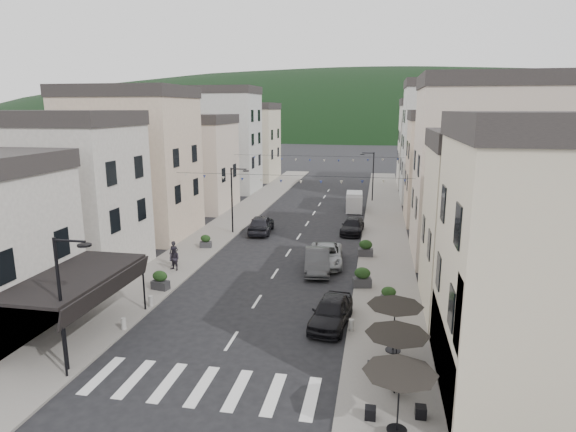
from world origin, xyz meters
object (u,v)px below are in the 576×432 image
parked_car_a (331,312)px  delivery_van (354,201)px  parked_car_c (326,255)px  parked_car_b (317,261)px  pedestrian_b (174,259)px  pedestrian_a (174,254)px  parked_car_d (352,226)px  parked_car_e (261,224)px

parked_car_a → delivery_van: delivery_van is taller
parked_car_c → parked_car_b: bearing=-108.1°
parked_car_b → pedestrian_b: size_ratio=2.88×
parked_car_b → delivery_van: size_ratio=1.06×
delivery_van → pedestrian_a: size_ratio=2.47×
parked_car_d → parked_car_e: bearing=-166.1°
parked_car_a → parked_car_b: size_ratio=0.93×
parked_car_d → parked_car_c: bearing=-94.6°
parked_car_d → delivery_van: size_ratio=1.02×
parked_car_b → pedestrian_b: (-9.73, -1.90, 0.16)m
parked_car_b → delivery_van: bearing=79.1°
pedestrian_b → parked_car_a: bearing=-10.7°
parked_car_d → parked_car_e: 8.34m
parked_car_e → parked_car_b: bearing=118.5°
parked_car_c → pedestrian_a: size_ratio=2.87×
parked_car_a → pedestrian_b: 13.18m
parked_car_b → parked_car_c: 1.75m
parked_car_c → parked_car_e: size_ratio=1.07×
parked_car_a → parked_car_e: bearing=121.4°
parked_car_d → pedestrian_b: pedestrian_b is taller
parked_car_a → parked_car_c: size_ratio=0.85×
parked_car_a → parked_car_d: parked_car_a is taller
parked_car_e → pedestrian_a: 11.33m
delivery_van → parked_car_a: bearing=-91.8°
parked_car_c → parked_car_e: (-6.81, 7.99, 0.11)m
delivery_van → pedestrian_a: delivery_van is taller
delivery_van → pedestrian_b: (-11.13, -23.30, -0.09)m
parked_car_a → delivery_van: bearing=97.6°
pedestrian_b → parked_car_e: bearing=92.3°
delivery_van → pedestrian_b: bearing=-118.1°
parked_car_b → parked_car_e: 11.62m
parked_car_a → delivery_van: (-0.40, 29.69, 0.28)m
parked_car_b → parked_car_d: (1.80, 11.15, -0.12)m
parked_car_a → delivery_van: size_ratio=0.99×
parked_car_d → pedestrian_a: pedestrian_a is taller
parked_car_b → parked_car_e: size_ratio=0.98×
parked_car_c → pedestrian_a: bearing=-170.4°
parked_car_e → parked_car_a: bearing=109.6°
parked_car_d → parked_car_a: bearing=-86.2°
parked_car_e → delivery_van: bearing=-128.7°
parked_car_c → parked_car_d: 9.55m
parked_car_b → pedestrian_a: size_ratio=2.63×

